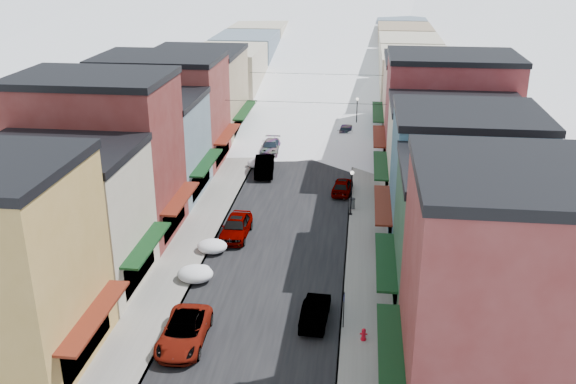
% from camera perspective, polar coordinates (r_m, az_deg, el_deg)
% --- Properties ---
extents(road, '(10.00, 160.00, 0.01)m').
position_cam_1_polar(road, '(86.18, 2.70, 7.02)').
color(road, black).
rests_on(road, ground).
extents(sidewalk_left, '(3.20, 160.00, 0.15)m').
position_cam_1_polar(sidewalk_left, '(86.85, -1.68, 7.19)').
color(sidewalk_left, gray).
rests_on(sidewalk_left, ground).
extents(sidewalk_right, '(3.20, 160.00, 0.15)m').
position_cam_1_polar(sidewalk_right, '(85.97, 7.12, 6.89)').
color(sidewalk_right, gray).
rests_on(sidewalk_right, ground).
extents(curb_left, '(0.10, 160.00, 0.15)m').
position_cam_1_polar(curb_left, '(86.64, -0.66, 7.17)').
color(curb_left, slate).
rests_on(curb_left, ground).
extents(curb_right, '(0.10, 160.00, 0.15)m').
position_cam_1_polar(curb_right, '(85.97, 6.08, 6.94)').
color(curb_right, slate).
rests_on(curb_right, ground).
extents(bldg_l_cream, '(11.30, 8.20, 9.50)m').
position_cam_1_polar(bldg_l_cream, '(43.76, -19.54, -2.20)').
color(bldg_l_cream, '#BEB199').
rests_on(bldg_l_cream, ground).
extents(bldg_l_brick_near, '(12.30, 8.20, 12.50)m').
position_cam_1_polar(bldg_l_brick_near, '(50.23, -16.43, 3.01)').
color(bldg_l_brick_near, maroon).
rests_on(bldg_l_brick_near, ground).
extents(bldg_l_grayblue, '(11.30, 9.20, 9.00)m').
position_cam_1_polar(bldg_l_grayblue, '(58.11, -12.65, 4.01)').
color(bldg_l_grayblue, slate).
rests_on(bldg_l_grayblue, ground).
extents(bldg_l_brick_far, '(13.30, 9.20, 11.00)m').
position_cam_1_polar(bldg_l_brick_far, '(66.37, -11.07, 7.18)').
color(bldg_l_brick_far, maroon).
rests_on(bldg_l_brick_far, ground).
extents(bldg_l_tan, '(11.30, 11.20, 10.00)m').
position_cam_1_polar(bldg_l_tan, '(75.55, -8.07, 8.68)').
color(bldg_l_tan, tan).
rests_on(bldg_l_tan, ground).
extents(bldg_r_brick_near, '(12.30, 9.20, 12.50)m').
position_cam_1_polar(bldg_r_brick_near, '(31.34, 20.75, -8.93)').
color(bldg_r_brick_near, maroon).
rests_on(bldg_r_brick_near, ground).
extents(bldg_r_green, '(11.30, 9.20, 9.50)m').
position_cam_1_polar(bldg_r_green, '(39.70, 16.92, -4.31)').
color(bldg_r_green, '#22472E').
rests_on(bldg_r_green, ground).
extents(bldg_r_blue, '(11.30, 9.20, 10.50)m').
position_cam_1_polar(bldg_r_blue, '(47.71, 15.28, 0.89)').
color(bldg_r_blue, '#325B71').
rests_on(bldg_r_blue, ground).
extents(bldg_r_cream, '(12.30, 9.20, 9.00)m').
position_cam_1_polar(bldg_r_cream, '(56.45, 14.51, 3.33)').
color(bldg_r_cream, beige).
rests_on(bldg_r_cream, ground).
extents(bldg_r_brick_far, '(13.30, 9.20, 11.50)m').
position_cam_1_polar(bldg_r_brick_far, '(64.77, 14.10, 6.81)').
color(bldg_r_brick_far, maroon).
rests_on(bldg_r_brick_far, ground).
extents(bldg_r_tan, '(11.30, 11.20, 9.50)m').
position_cam_1_polar(bldg_r_tan, '(74.55, 12.39, 8.03)').
color(bldg_r_tan, tan).
rests_on(bldg_r_tan, ground).
extents(distant_blocks, '(34.00, 55.00, 8.00)m').
position_cam_1_polar(distant_blocks, '(107.85, 3.65, 12.08)').
color(distant_blocks, gray).
rests_on(distant_blocks, ground).
extents(overhead_cables, '(16.40, 15.04, 0.04)m').
position_cam_1_polar(overhead_cables, '(72.62, 2.05, 9.33)').
color(overhead_cables, black).
rests_on(overhead_cables, ground).
extents(car_white_suv, '(2.62, 5.41, 1.48)m').
position_cam_1_polar(car_white_suv, '(37.59, -9.23, -12.17)').
color(car_white_suv, white).
rests_on(car_white_suv, ground).
extents(car_silver_sedan, '(2.06, 4.98, 1.69)m').
position_cam_1_polar(car_silver_sedan, '(49.66, -4.64, -3.07)').
color(car_silver_sedan, gray).
rests_on(car_silver_sedan, ground).
extents(car_dark_hatch, '(2.35, 5.31, 1.69)m').
position_cam_1_polar(car_dark_hatch, '(62.88, -2.12, 2.34)').
color(car_dark_hatch, black).
rests_on(car_dark_hatch, ground).
extents(car_silver_wagon, '(2.03, 4.75, 1.37)m').
position_cam_1_polar(car_silver_wagon, '(69.32, -1.55, 4.03)').
color(car_silver_wagon, '#96999D').
rests_on(car_silver_wagon, ground).
extents(car_green_sedan, '(1.69, 4.29, 1.39)m').
position_cam_1_polar(car_green_sedan, '(39.07, 2.44, -10.55)').
color(car_green_sedan, black).
rests_on(car_green_sedan, ground).
extents(car_gray_suv, '(2.03, 4.25, 1.40)m').
position_cam_1_polar(car_gray_suv, '(58.26, 4.85, 0.55)').
color(car_gray_suv, gray).
rests_on(car_gray_suv, ground).
extents(car_black_sedan, '(2.28, 4.98, 1.41)m').
position_cam_1_polar(car_black_sedan, '(75.75, 5.25, 5.48)').
color(car_black_sedan, black).
rests_on(car_black_sedan, ground).
extents(car_lane_silver, '(2.00, 4.44, 1.48)m').
position_cam_1_polar(car_lane_silver, '(81.31, 1.07, 6.70)').
color(car_lane_silver, '#929599').
rests_on(car_lane_silver, ground).
extents(car_lane_white, '(2.99, 5.71, 1.54)m').
position_cam_1_polar(car_lane_white, '(99.71, 4.13, 9.42)').
color(car_lane_white, silver).
rests_on(car_lane_white, ground).
extents(fire_hydrant, '(0.43, 0.33, 0.74)m').
position_cam_1_polar(fire_hydrant, '(37.59, 6.73, -12.48)').
color(fire_hydrant, red).
rests_on(fire_hydrant, sidewalk_right).
extents(parking_sign, '(0.06, 0.32, 2.36)m').
position_cam_1_polar(parking_sign, '(38.01, 4.98, -10.13)').
color(parking_sign, black).
rests_on(parking_sign, sidewalk_right).
extents(trash_can, '(0.52, 0.52, 0.89)m').
position_cam_1_polar(trash_can, '(54.72, 5.72, -1.01)').
color(trash_can, slate).
rests_on(trash_can, sidewalk_right).
extents(streetlamp_near, '(0.32, 0.32, 3.84)m').
position_cam_1_polar(streetlamp_near, '(52.75, 5.68, 0.43)').
color(streetlamp_near, black).
rests_on(streetlamp_near, sidewalk_right).
extents(streetlamp_far, '(0.36, 0.36, 4.27)m').
position_cam_1_polar(streetlamp_far, '(76.11, 6.14, 7.19)').
color(streetlamp_far, black).
rests_on(streetlamp_far, sidewalk_right).
extents(snow_pile_near, '(2.43, 2.69, 1.03)m').
position_cam_1_polar(snow_pile_near, '(43.95, -8.18, -7.18)').
color(snow_pile_near, white).
rests_on(snow_pile_near, ground).
extents(snow_pile_mid, '(2.22, 2.56, 0.94)m').
position_cam_1_polar(snow_pile_mid, '(47.65, -6.71, -4.79)').
color(snow_pile_mid, white).
rests_on(snow_pile_mid, ground).
extents(snow_pile_far, '(2.29, 2.61, 0.97)m').
position_cam_1_polar(snow_pile_far, '(64.84, -2.60, 2.57)').
color(snow_pile_far, white).
rests_on(snow_pile_far, ground).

